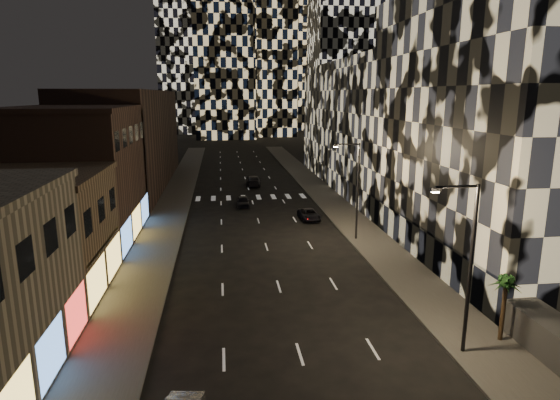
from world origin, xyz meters
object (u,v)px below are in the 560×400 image
object	(u,v)px
palm_tree	(506,287)
streetlight_far	(355,184)
car_dark_oncoming	(253,181)
car_dark_midlane	(243,202)
car_dark_rightlane	(309,215)
streetlight_near	(467,258)

from	to	relation	value
palm_tree	streetlight_far	bearing A→B (deg)	98.57
palm_tree	car_dark_oncoming	bearing A→B (deg)	102.31
streetlight_far	car_dark_midlane	xyz separation A→B (m)	(-9.67, 14.76, -4.71)
streetlight_far	car_dark_rightlane	size ratio (longest dim) A/B	2.16
streetlight_near	palm_tree	bearing A→B (deg)	16.30
streetlight_far	palm_tree	distance (m)	19.49
streetlight_far	car_dark_oncoming	distance (m)	29.53
streetlight_near	car_dark_rightlane	distance (m)	28.28
streetlight_near	car_dark_oncoming	size ratio (longest dim) A/B	1.74
streetlight_far	car_dark_midlane	world-z (taller)	streetlight_far
car_dark_midlane	streetlight_near	bearing A→B (deg)	-73.11
car_dark_rightlane	palm_tree	distance (m)	27.62
streetlight_far	palm_tree	xyz separation A→B (m)	(2.89, -19.16, -2.09)
streetlight_near	car_dark_midlane	size ratio (longest dim) A/B	2.39
streetlight_near	car_dark_midlane	xyz separation A→B (m)	(-9.67, 34.76, -4.71)
streetlight_near	palm_tree	world-z (taller)	streetlight_near
streetlight_far	car_dark_rightlane	bearing A→B (deg)	109.96
palm_tree	streetlight_near	bearing A→B (deg)	-163.70
car_dark_midlane	car_dark_rightlane	xyz separation A→B (m)	(6.86, -7.02, -0.06)
streetlight_far	car_dark_rightlane	xyz separation A→B (m)	(-2.81, 7.74, -4.77)
streetlight_far	palm_tree	size ratio (longest dim) A/B	2.39
car_dark_midlane	car_dark_rightlane	distance (m)	9.82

